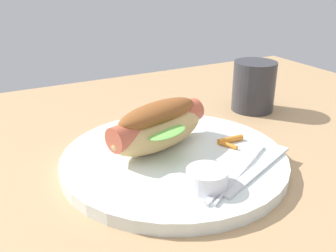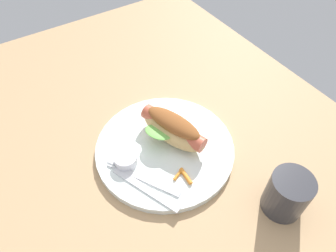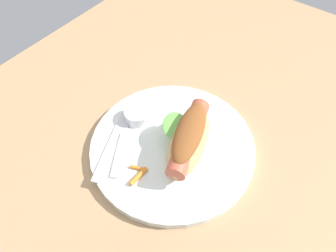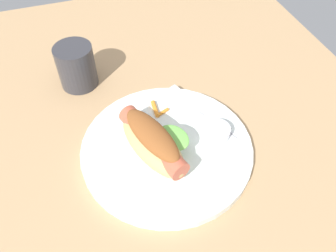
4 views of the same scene
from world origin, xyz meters
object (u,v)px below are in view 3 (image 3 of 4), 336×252
object	(u,v)px
hot_dog	(189,138)
carrot_garnish	(139,175)
knife	(111,145)
sauce_ramekin	(137,115)
plate	(172,147)
fork	(122,140)

from	to	relation	value
hot_dog	carrot_garnish	distance (cm)	10.47
knife	sauce_ramekin	bearing A→B (deg)	-20.83
hot_dog	plate	bearing A→B (deg)	90.64
fork	knife	size ratio (longest dim) A/B	0.94
hot_dog	carrot_garnish	xyz separation A→B (cm)	(-9.47, 3.36, -2.95)
knife	fork	bearing A→B (deg)	-46.61
sauce_ramekin	fork	xyz separation A→B (cm)	(-5.61, -1.12, -0.93)
sauce_ramekin	knife	size ratio (longest dim) A/B	0.31
hot_dog	carrot_garnish	world-z (taller)	hot_dog
hot_dog	sauce_ramekin	xyz separation A→B (cm)	(-0.18, 11.70, -2.21)
fork	knife	distance (cm)	2.20
plate	sauce_ramekin	world-z (taller)	sauce_ramekin
plate	sauce_ramekin	bearing A→B (deg)	85.29
plate	knife	distance (cm)	11.19
sauce_ramekin	knife	world-z (taller)	sauce_ramekin
hot_dog	knife	bearing A→B (deg)	106.12
sauce_ramekin	carrot_garnish	xyz separation A→B (cm)	(-9.29, -8.33, -0.74)
plate	knife	bearing A→B (deg)	128.13
hot_dog	sauce_ramekin	world-z (taller)	hot_dog
knife	carrot_garnish	distance (cm)	8.28
plate	fork	xyz separation A→B (cm)	(-4.87, 7.87, 1.00)
hot_dog	fork	xyz separation A→B (cm)	(-5.79, 10.57, -3.14)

